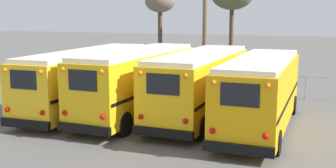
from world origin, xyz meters
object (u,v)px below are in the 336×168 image
(utility_pole, at_px, (205,18))
(school_bus_1, at_px, (138,80))
(school_bus_3, at_px, (261,91))
(school_bus_0, at_px, (88,78))
(school_bus_2, at_px, (201,82))
(bare_tree_1, at_px, (160,3))

(utility_pole, bearing_deg, school_bus_1, -95.07)
(school_bus_1, xyz_separation_m, school_bus_3, (6.18, -0.35, -0.08))
(school_bus_0, xyz_separation_m, school_bus_3, (9.26, -0.67, 0.01))
(school_bus_2, relative_size, bare_tree_1, 1.40)
(school_bus_1, distance_m, bare_tree_1, 16.67)
(school_bus_1, height_order, bare_tree_1, bare_tree_1)
(school_bus_1, relative_size, school_bus_2, 0.99)
(school_bus_3, bearing_deg, school_bus_2, 161.16)
(school_bus_3, bearing_deg, bare_tree_1, 125.45)
(utility_pole, bearing_deg, school_bus_3, -60.67)
(school_bus_2, xyz_separation_m, school_bus_3, (3.09, -1.05, -0.03))
(school_bus_1, height_order, school_bus_2, school_bus_1)
(school_bus_3, distance_m, utility_pole, 11.36)
(school_bus_1, xyz_separation_m, utility_pole, (0.82, 9.19, 2.98))
(bare_tree_1, bearing_deg, school_bus_3, -54.55)
(school_bus_2, relative_size, utility_pole, 1.08)
(school_bus_1, relative_size, bare_tree_1, 1.39)
(school_bus_2, distance_m, school_bus_3, 3.26)
(school_bus_3, relative_size, bare_tree_1, 1.34)
(school_bus_2, bearing_deg, bare_tree_1, 118.91)
(school_bus_3, height_order, utility_pole, utility_pole)
(bare_tree_1, bearing_deg, school_bus_2, -61.09)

